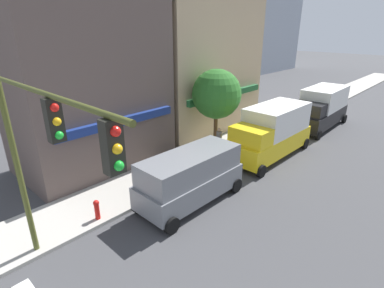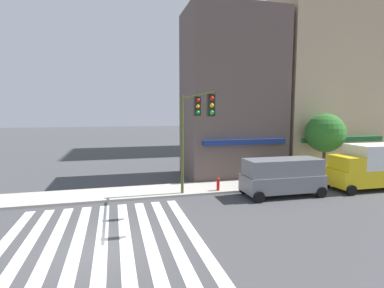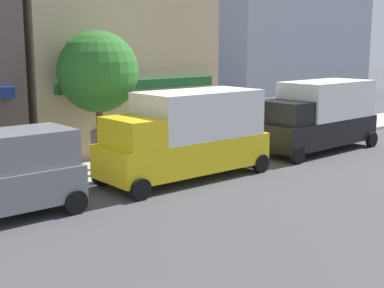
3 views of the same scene
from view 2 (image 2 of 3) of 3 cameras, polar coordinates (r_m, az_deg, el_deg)
name	(u,v)px [view 2 (image 2 of 3)]	position (r m, az deg, el deg)	size (l,w,h in m)	color
ground_plane	(101,248)	(12.70, -16.92, -18.45)	(200.00, 200.00, 0.00)	#424244
sidewalk_left	(106,195)	(19.75, -16.13, -9.24)	(120.00, 3.00, 0.15)	#B2ADA3
crosswalk_stripes	(101,248)	(12.69, -16.92, -18.44)	(7.99, 10.80, 0.01)	silver
storefront_row	(287,89)	(27.29, 17.58, 9.97)	(17.08, 5.30, 15.27)	brown
traffic_signal	(192,124)	(16.17, -0.07, 3.86)	(0.32, 6.31, 6.23)	#474C1E
van_grey	(282,176)	(19.54, 16.83, -5.78)	(5.03, 2.22, 2.34)	slate
box_truck_yellow	(374,166)	(23.88, 31.35, -3.55)	(6.24, 2.42, 3.04)	yellow
pedestrian_grey_coat	(323,169)	(23.78, 23.69, -4.46)	(0.32, 0.32, 1.77)	#23232D
fire_hydrant	(218,183)	(19.64, 4.99, -7.49)	(0.24, 0.24, 0.84)	red
street_tree	(325,133)	(24.51, 24.02, 1.91)	(2.90, 2.90, 4.97)	brown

